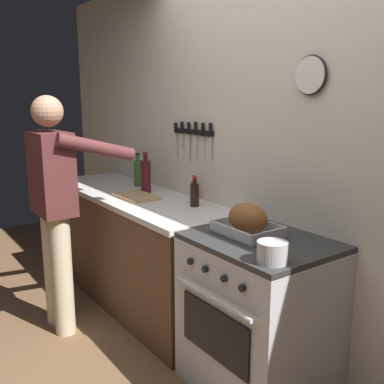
{
  "coord_description": "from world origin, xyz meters",
  "views": [
    {
      "loc": [
        1.85,
        -0.63,
        1.64
      ],
      "look_at": [
        -0.22,
        0.85,
        1.1
      ],
      "focal_mm": 41.37,
      "sensor_mm": 36.0,
      "label": 1
    }
  ],
  "objects_px": {
    "roasting_pan": "(248,221)",
    "bottle_soy_sauce": "(195,194)",
    "bottle_hot_sauce": "(194,190)",
    "stove": "(258,316)",
    "person_cook": "(56,200)",
    "saucepan": "(272,252)",
    "bottle_olive_oil": "(138,172)",
    "bottle_wine_red": "(146,176)",
    "cutting_board": "(136,196)"
  },
  "relations": [
    {
      "from": "stove",
      "to": "saucepan",
      "type": "distance_m",
      "value": 0.61
    },
    {
      "from": "stove",
      "to": "bottle_olive_oil",
      "type": "relative_size",
      "value": 3.15
    },
    {
      "from": "roasting_pan",
      "to": "person_cook",
      "type": "bearing_deg",
      "value": -152.56
    },
    {
      "from": "roasting_pan",
      "to": "bottle_wine_red",
      "type": "xyz_separation_m",
      "value": [
        -1.3,
        0.1,
        0.06
      ]
    },
    {
      "from": "roasting_pan",
      "to": "bottle_soy_sauce",
      "type": "bearing_deg",
      "value": 167.89
    },
    {
      "from": "bottle_hot_sauce",
      "to": "stove",
      "type": "bearing_deg",
      "value": -14.53
    },
    {
      "from": "stove",
      "to": "roasting_pan",
      "type": "xyz_separation_m",
      "value": [
        -0.1,
        -0.01,
        0.53
      ]
    },
    {
      "from": "person_cook",
      "to": "saucepan",
      "type": "bearing_deg",
      "value": -88.57
    },
    {
      "from": "stove",
      "to": "bottle_soy_sauce",
      "type": "bearing_deg",
      "value": 170.06
    },
    {
      "from": "stove",
      "to": "bottle_olive_oil",
      "type": "distance_m",
      "value": 1.77
    },
    {
      "from": "person_cook",
      "to": "bottle_hot_sauce",
      "type": "xyz_separation_m",
      "value": [
        0.37,
        0.9,
        0.03
      ]
    },
    {
      "from": "bottle_wine_red",
      "to": "bottle_olive_oil",
      "type": "distance_m",
      "value": 0.29
    },
    {
      "from": "roasting_pan",
      "to": "bottle_wine_red",
      "type": "bearing_deg",
      "value": 175.59
    },
    {
      "from": "person_cook",
      "to": "bottle_wine_red",
      "type": "xyz_separation_m",
      "value": [
        -0.06,
        0.74,
        0.09
      ]
    },
    {
      "from": "person_cook",
      "to": "bottle_soy_sauce",
      "type": "xyz_separation_m",
      "value": [
        0.53,
        0.79,
        0.04
      ]
    },
    {
      "from": "stove",
      "to": "cutting_board",
      "type": "distance_m",
      "value": 1.36
    },
    {
      "from": "person_cook",
      "to": "cutting_board",
      "type": "height_order",
      "value": "person_cook"
    },
    {
      "from": "stove",
      "to": "bottle_wine_red",
      "type": "height_order",
      "value": "bottle_wine_red"
    },
    {
      "from": "bottle_hot_sauce",
      "to": "bottle_soy_sauce",
      "type": "xyz_separation_m",
      "value": [
        0.16,
        -0.11,
        0.01
      ]
    },
    {
      "from": "stove",
      "to": "cutting_board",
      "type": "xyz_separation_m",
      "value": [
        -1.28,
        -0.06,
        0.46
      ]
    },
    {
      "from": "person_cook",
      "to": "bottle_soy_sauce",
      "type": "distance_m",
      "value": 0.96
    },
    {
      "from": "stove",
      "to": "person_cook",
      "type": "bearing_deg",
      "value": -153.91
    },
    {
      "from": "stove",
      "to": "bottle_soy_sauce",
      "type": "relative_size",
      "value": 4.27
    },
    {
      "from": "saucepan",
      "to": "bottle_olive_oil",
      "type": "height_order",
      "value": "bottle_olive_oil"
    },
    {
      "from": "person_cook",
      "to": "roasting_pan",
      "type": "height_order",
      "value": "person_cook"
    },
    {
      "from": "stove",
      "to": "bottle_wine_red",
      "type": "distance_m",
      "value": 1.51
    },
    {
      "from": "saucepan",
      "to": "cutting_board",
      "type": "relative_size",
      "value": 0.4
    },
    {
      "from": "person_cook",
      "to": "bottle_soy_sauce",
      "type": "bearing_deg",
      "value": -48.04
    },
    {
      "from": "bottle_hot_sauce",
      "to": "person_cook",
      "type": "bearing_deg",
      "value": -112.21
    },
    {
      "from": "bottle_olive_oil",
      "to": "person_cook",
      "type": "bearing_deg",
      "value": -67.8
    },
    {
      "from": "bottle_soy_sauce",
      "to": "cutting_board",
      "type": "bearing_deg",
      "value": -156.89
    },
    {
      "from": "cutting_board",
      "to": "bottle_hot_sauce",
      "type": "height_order",
      "value": "bottle_hot_sauce"
    },
    {
      "from": "cutting_board",
      "to": "bottle_wine_red",
      "type": "relative_size",
      "value": 1.1
    },
    {
      "from": "roasting_pan",
      "to": "bottle_olive_oil",
      "type": "height_order",
      "value": "bottle_olive_oil"
    },
    {
      "from": "stove",
      "to": "bottle_olive_oil",
      "type": "bearing_deg",
      "value": 174.12
    },
    {
      "from": "roasting_pan",
      "to": "bottle_soy_sauce",
      "type": "height_order",
      "value": "bottle_soy_sauce"
    },
    {
      "from": "bottle_olive_oil",
      "to": "stove",
      "type": "bearing_deg",
      "value": -5.88
    },
    {
      "from": "roasting_pan",
      "to": "bottle_olive_oil",
      "type": "bearing_deg",
      "value": 173.37
    },
    {
      "from": "bottle_wine_red",
      "to": "bottle_olive_oil",
      "type": "height_order",
      "value": "bottle_wine_red"
    },
    {
      "from": "person_cook",
      "to": "bottle_wine_red",
      "type": "distance_m",
      "value": 0.75
    },
    {
      "from": "bottle_hot_sauce",
      "to": "bottle_soy_sauce",
      "type": "height_order",
      "value": "bottle_soy_sauce"
    },
    {
      "from": "person_cook",
      "to": "bottle_olive_oil",
      "type": "height_order",
      "value": "person_cook"
    },
    {
      "from": "cutting_board",
      "to": "bottle_olive_oil",
      "type": "relative_size",
      "value": 1.26
    },
    {
      "from": "roasting_pan",
      "to": "bottle_soy_sauce",
      "type": "distance_m",
      "value": 0.72
    },
    {
      "from": "stove",
      "to": "bottle_hot_sauce",
      "type": "distance_m",
      "value": 1.13
    },
    {
      "from": "person_cook",
      "to": "bottle_hot_sauce",
      "type": "height_order",
      "value": "person_cook"
    },
    {
      "from": "roasting_pan",
      "to": "saucepan",
      "type": "bearing_deg",
      "value": -27.03
    },
    {
      "from": "cutting_board",
      "to": "roasting_pan",
      "type": "bearing_deg",
      "value": 2.49
    },
    {
      "from": "cutting_board",
      "to": "bottle_wine_red",
      "type": "xyz_separation_m",
      "value": [
        -0.11,
        0.15,
        0.13
      ]
    },
    {
      "from": "person_cook",
      "to": "bottle_hot_sauce",
      "type": "bearing_deg",
      "value": -36.45
    }
  ]
}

